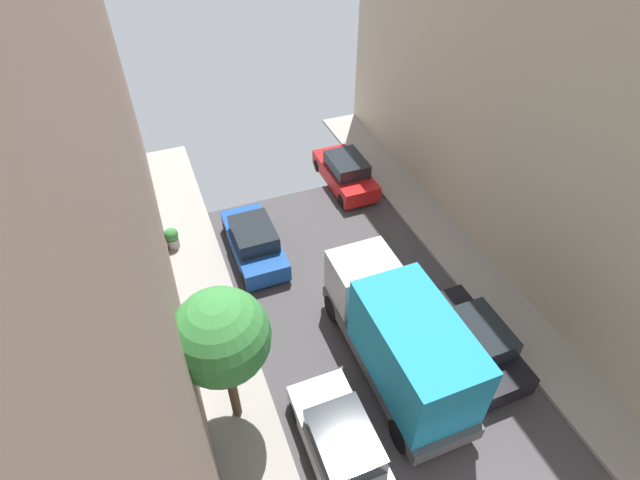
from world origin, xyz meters
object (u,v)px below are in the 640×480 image
at_px(delivery_truck, 399,337).
at_px(potted_plant_2, 172,237).
at_px(parked_car_left_3, 254,242).
at_px(parked_car_right_1, 474,341).
at_px(street_tree_0, 221,337).
at_px(parked_car_left_2, 342,446).
at_px(parked_car_right_2, 345,172).

relative_size(delivery_truck, potted_plant_2, 7.08).
distance_m(parked_car_left_3, parked_car_right_1, 9.08).
bearing_deg(delivery_truck, street_tree_0, 176.25).
height_order(parked_car_left_2, parked_car_left_3, same).
distance_m(parked_car_right_2, delivery_truck, 10.56).
distance_m(parked_car_left_3, parked_car_right_2, 6.28).
relative_size(parked_car_left_2, parked_car_left_3, 1.00).
height_order(parked_car_right_2, delivery_truck, delivery_truck).
bearing_deg(potted_plant_2, parked_car_left_2, -73.88).
height_order(parked_car_left_2, street_tree_0, street_tree_0).
bearing_deg(parked_car_left_3, parked_car_left_2, -90.00).
xyz_separation_m(parked_car_right_1, parked_car_right_2, (0.00, 10.51, 0.00)).
bearing_deg(parked_car_right_2, delivery_truck, -104.89).
relative_size(parked_car_right_2, delivery_truck, 0.64).
bearing_deg(street_tree_0, parked_car_left_2, -44.16).
relative_size(parked_car_right_1, delivery_truck, 0.64).
xyz_separation_m(parked_car_left_2, parked_car_right_2, (5.40, 12.15, 0.00)).
bearing_deg(parked_car_left_3, parked_car_right_2, 30.70).
height_order(parked_car_right_1, delivery_truck, delivery_truck).
xyz_separation_m(parked_car_right_2, delivery_truck, (-2.70, -10.16, 1.07)).
bearing_deg(parked_car_left_3, parked_car_right_1, -53.51).
relative_size(parked_car_left_3, delivery_truck, 0.64).
bearing_deg(delivery_truck, potted_plant_2, 123.99).
xyz_separation_m(parked_car_right_2, potted_plant_2, (-8.44, -1.65, -0.08)).
height_order(parked_car_right_1, parked_car_right_2, same).
xyz_separation_m(parked_car_left_3, street_tree_0, (-2.40, -6.62, 3.11)).
relative_size(parked_car_left_3, parked_car_right_2, 1.00).
height_order(parked_car_right_2, street_tree_0, street_tree_0).
distance_m(delivery_truck, street_tree_0, 5.50).
xyz_separation_m(parked_car_left_2, parked_car_left_3, (0.00, 8.94, 0.00)).
bearing_deg(street_tree_0, delivery_truck, -3.75).
bearing_deg(parked_car_left_2, parked_car_right_2, 66.04).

